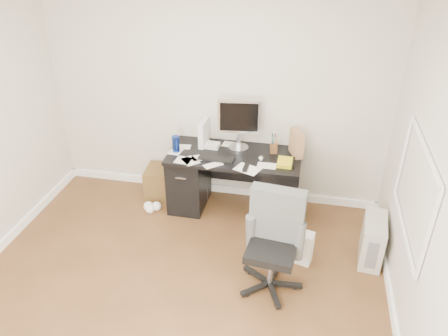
# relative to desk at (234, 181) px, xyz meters

# --- Properties ---
(ground) EXTENTS (4.00, 4.00, 0.00)m
(ground) POSITION_rel_desk_xyz_m (-0.30, -1.65, -0.40)
(ground) COLOR #4B3018
(ground) RESTS_ON ground
(room_shell) EXTENTS (4.02, 4.02, 2.71)m
(room_shell) POSITION_rel_desk_xyz_m (-0.27, -1.62, 1.26)
(room_shell) COLOR beige
(room_shell) RESTS_ON ground
(desk) EXTENTS (1.50, 0.70, 0.75)m
(desk) POSITION_rel_desk_xyz_m (0.00, 0.00, 0.00)
(desk) COLOR black
(desk) RESTS_ON ground
(loose_papers) EXTENTS (1.10, 0.60, 0.00)m
(loose_papers) POSITION_rel_desk_xyz_m (-0.20, -0.05, 0.35)
(loose_papers) COLOR white
(loose_papers) RESTS_ON desk
(lcd_monitor) EXTENTS (0.51, 0.33, 0.61)m
(lcd_monitor) POSITION_rel_desk_xyz_m (0.02, 0.15, 0.65)
(lcd_monitor) COLOR #B6B6BB
(lcd_monitor) RESTS_ON desk
(keyboard) EXTENTS (0.40, 0.16, 0.02)m
(keyboard) POSITION_rel_desk_xyz_m (-0.18, -0.16, 0.36)
(keyboard) COLOR black
(keyboard) RESTS_ON desk
(computer_mouse) EXTENTS (0.08, 0.08, 0.06)m
(computer_mouse) POSITION_rel_desk_xyz_m (0.31, -0.09, 0.38)
(computer_mouse) COLOR #B6B6BB
(computer_mouse) RESTS_ON desk
(travel_mug) EXTENTS (0.11, 0.11, 0.19)m
(travel_mug) POSITION_rel_desk_xyz_m (-0.67, -0.07, 0.45)
(travel_mug) COLOR navy
(travel_mug) RESTS_ON desk
(white_binder) EXTENTS (0.14, 0.27, 0.31)m
(white_binder) POSITION_rel_desk_xyz_m (-0.40, 0.16, 0.50)
(white_binder) COLOR silver
(white_binder) RESTS_ON desk
(magazine_file) EXTENTS (0.21, 0.28, 0.29)m
(magazine_file) POSITION_rel_desk_xyz_m (0.68, 0.13, 0.49)
(magazine_file) COLOR #9E734C
(magazine_file) RESTS_ON desk
(pen_cup) EXTENTS (0.11, 0.11, 0.23)m
(pen_cup) POSITION_rel_desk_xyz_m (0.43, 0.13, 0.47)
(pen_cup) COLOR #533117
(pen_cup) RESTS_ON desk
(yellow_book) EXTENTS (0.18, 0.22, 0.04)m
(yellow_book) POSITION_rel_desk_xyz_m (0.58, -0.11, 0.37)
(yellow_book) COLOR yellow
(yellow_book) RESTS_ON desk
(paper_remote) EXTENTS (0.32, 0.29, 0.02)m
(paper_remote) POSITION_rel_desk_xyz_m (0.20, -0.30, 0.36)
(paper_remote) COLOR white
(paper_remote) RESTS_ON desk
(office_chair) EXTENTS (0.63, 0.63, 1.01)m
(office_chair) POSITION_rel_desk_xyz_m (0.57, -1.19, 0.10)
(office_chair) COLOR #494B49
(office_chair) RESTS_ON ground
(pc_tower) EXTENTS (0.26, 0.50, 0.48)m
(pc_tower) POSITION_rel_desk_xyz_m (1.54, -0.59, -0.16)
(pc_tower) COLOR #A9A699
(pc_tower) RESTS_ON ground
(shopping_bag) EXTENTS (0.31, 0.25, 0.36)m
(shopping_bag) POSITION_rel_desk_xyz_m (0.82, -0.77, -0.22)
(shopping_bag) COLOR white
(shopping_bag) RESTS_ON ground
(wicker_basket) EXTENTS (0.41, 0.41, 0.39)m
(wicker_basket) POSITION_rel_desk_xyz_m (-0.93, 0.10, -0.21)
(wicker_basket) COLOR #452B14
(wicker_basket) RESTS_ON ground
(desk_printer) EXTENTS (0.30, 0.25, 0.18)m
(desk_printer) POSITION_rel_desk_xyz_m (-0.50, -0.01, -0.31)
(desk_printer) COLOR slate
(desk_printer) RESTS_ON ground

